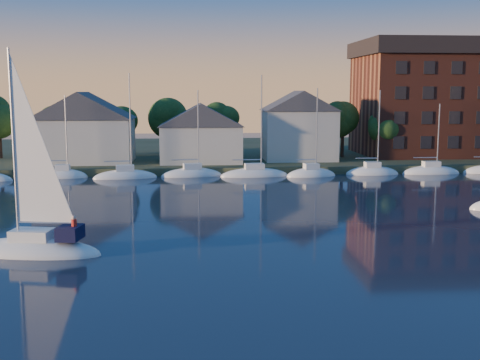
{
  "coord_description": "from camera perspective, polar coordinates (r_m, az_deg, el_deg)",
  "views": [
    {
      "loc": [
        -7.2,
        -26.09,
        10.67
      ],
      "look_at": [
        -3.37,
        22.0,
        3.56
      ],
      "focal_mm": 45.0,
      "sensor_mm": 36.0,
      "label": 1
    }
  ],
  "objects": [
    {
      "name": "ground",
      "position": [
        29.1,
        10.39,
        -13.28
      ],
      "size": [
        260.0,
        260.0,
        0.0
      ],
      "primitive_type": "plane",
      "color": "black",
      "rests_on": "ground"
    },
    {
      "name": "clubhouse_centre",
      "position": [
        83.29,
        -3.73,
        4.55
      ],
      "size": [
        11.55,
        8.4,
        8.08
      ],
      "color": "beige",
      "rests_on": "shoreline_land"
    },
    {
      "name": "tree_line",
      "position": [
        89.63,
        1.35,
        6.15
      ],
      "size": [
        93.4,
        5.4,
        8.9
      ],
      "color": "#3B281A",
      "rests_on": "shoreline_land"
    },
    {
      "name": "clubhouse_east",
      "position": [
        86.57,
        5.59,
        5.25
      ],
      "size": [
        10.5,
        8.4,
        9.8
      ],
      "color": "beige",
      "rests_on": "shoreline_land"
    },
    {
      "name": "hero_sailboat",
      "position": [
        42.27,
        -18.9,
        -5.86
      ],
      "size": [
        9.75,
        4.68,
        14.53
      ],
      "rotation": [
        0.0,
        0.0,
        2.96
      ],
      "color": "white",
      "rests_on": "ground"
    },
    {
      "name": "wooden_dock",
      "position": [
        79.15,
        0.71,
        0.63
      ],
      "size": [
        120.0,
        3.0,
        1.0
      ],
      "primitive_type": "cube",
      "color": "brown",
      "rests_on": "ground"
    },
    {
      "name": "condo_block",
      "position": [
        99.93,
        19.97,
        7.38
      ],
      "size": [
        31.0,
        17.0,
        17.4
      ],
      "color": "brown",
      "rests_on": "shoreline_land"
    },
    {
      "name": "clubhouse_west",
      "position": [
        85.52,
        -14.57,
        4.94
      ],
      "size": [
        13.65,
        9.45,
        9.64
      ],
      "color": "beige",
      "rests_on": "shoreline_land"
    },
    {
      "name": "moored_fleet",
      "position": [
        76.17,
        0.92,
        0.41
      ],
      "size": [
        87.5,
        2.4,
        12.05
      ],
      "color": "white",
      "rests_on": "ground"
    },
    {
      "name": "shoreline_land",
      "position": [
        101.91,
        -0.48,
        2.37
      ],
      "size": [
        160.0,
        50.0,
        2.0
      ],
      "primitive_type": "cube",
      "color": "#333C23",
      "rests_on": "ground"
    }
  ]
}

